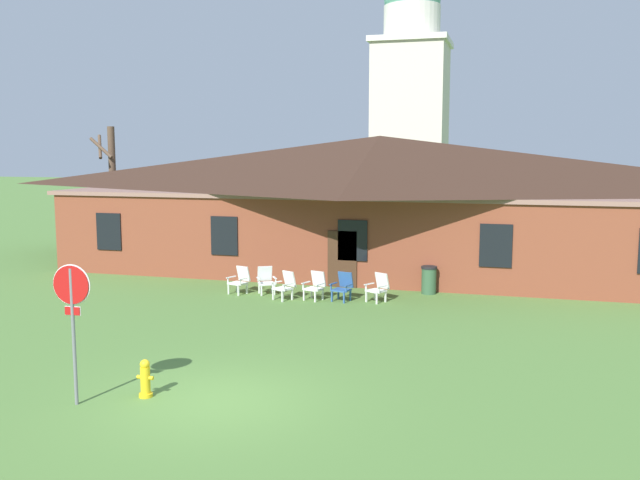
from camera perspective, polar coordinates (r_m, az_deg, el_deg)
The scene contains 13 objects.
ground_plane at distance 14.28m, azimuth -8.61°, elevation -13.15°, with size 200.00×200.00×0.00m, color #517A38.
brick_building at distance 29.75m, azimuth 4.95°, elevation 3.31°, with size 26.34×10.40×5.64m.
dome_tower at distance 48.04m, azimuth 7.55°, elevation 11.26°, with size 5.18×5.18×18.17m.
stop_sign at distance 14.25m, azimuth -19.93°, elevation -5.15°, with size 0.81×0.08×2.82m.
lawn_chair_by_porch at distance 24.32m, azimuth -6.68°, elevation -3.29°, with size 0.76×0.81×0.96m.
lawn_chair_near_door at distance 24.20m, azimuth -4.53°, elevation -3.31°, with size 0.84×0.86×0.96m.
lawn_chair_left_end at distance 23.22m, azimuth -2.91°, elevation -3.75°, with size 0.82×0.86×0.96m.
lawn_chair_middle at distance 23.17m, azimuth -0.39°, elevation -3.77°, with size 0.75×0.81×0.96m.
lawn_chair_right_end at distance 23.02m, azimuth 1.93°, elevation -3.85°, with size 0.74×0.79×0.96m.
lawn_chair_far_side at distance 22.94m, azimuth 4.89°, elevation -3.91°, with size 0.83×0.86×0.96m.
bare_tree_beside_building at distance 37.14m, azimuth -16.96°, elevation 4.51°, with size 1.49×1.17×6.24m.
fire_hydrant at distance 14.69m, azimuth -14.34°, elevation -11.16°, with size 0.36×0.28×0.79m.
trash_bin at distance 24.43m, azimuth 9.06°, elevation -3.29°, with size 0.56×0.56×0.98m.
Camera 1 is at (5.61, -12.14, 5.00)m, focal length 38.43 mm.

